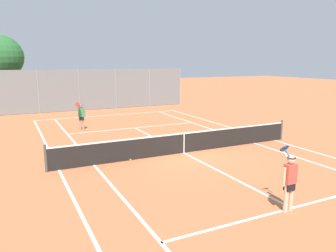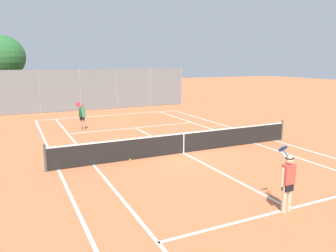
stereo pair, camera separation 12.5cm
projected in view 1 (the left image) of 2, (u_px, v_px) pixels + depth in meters
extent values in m
plane|color=#BC663D|center=(184.00, 153.00, 15.00)|extent=(120.00, 120.00, 0.00)
cube|color=silver|center=(110.00, 115.00, 25.48)|extent=(11.00, 0.10, 0.01)
cube|color=silver|center=(59.00, 170.00, 12.62)|extent=(0.10, 23.80, 0.01)
cube|color=silver|center=(274.00, 140.00, 17.38)|extent=(0.10, 23.80, 0.01)
cube|color=silver|center=(94.00, 165.00, 13.21)|extent=(0.10, 23.80, 0.01)
cube|color=silver|center=(254.00, 143.00, 16.79)|extent=(0.10, 23.80, 0.01)
cube|color=silver|center=(292.00, 208.00, 9.36)|extent=(8.26, 0.10, 0.01)
cube|color=silver|center=(135.00, 128.00, 20.63)|extent=(8.26, 0.10, 0.01)
cube|color=silver|center=(184.00, 153.00, 15.00)|extent=(0.10, 12.80, 0.01)
cylinder|color=#474C47|center=(46.00, 158.00, 12.32)|extent=(0.10, 0.10, 1.07)
cylinder|color=#474C47|center=(281.00, 130.00, 17.47)|extent=(0.10, 0.10, 1.07)
cube|color=black|center=(184.00, 143.00, 14.91)|extent=(11.90, 0.02, 0.89)
cube|color=white|center=(184.00, 133.00, 14.82)|extent=(11.90, 0.03, 0.06)
cube|color=white|center=(184.00, 144.00, 14.91)|extent=(0.05, 0.03, 0.89)
cylinder|color=beige|center=(286.00, 198.00, 9.08)|extent=(0.13, 0.13, 0.82)
cylinder|color=beige|center=(291.00, 197.00, 9.16)|extent=(0.13, 0.13, 0.82)
cube|color=black|center=(289.00, 186.00, 9.06)|extent=(0.28, 0.18, 0.24)
cube|color=#D84C3F|center=(290.00, 174.00, 8.99)|extent=(0.34, 0.20, 0.56)
sphere|color=beige|center=(291.00, 160.00, 8.91)|extent=(0.22, 0.22, 0.22)
cylinder|color=black|center=(292.00, 158.00, 8.90)|extent=(0.23, 0.23, 0.02)
cylinder|color=beige|center=(284.00, 177.00, 8.90)|extent=(0.08, 0.08, 0.52)
cylinder|color=beige|center=(291.00, 162.00, 9.11)|extent=(0.08, 0.46, 0.35)
cylinder|color=#1E4C99|center=(287.00, 153.00, 9.36)|extent=(0.03, 0.25, 0.22)
cylinder|color=#1E4C99|center=(284.00, 148.00, 9.45)|extent=(0.28, 0.20, 0.23)
cylinder|color=tan|center=(83.00, 123.00, 19.94)|extent=(0.13, 0.13, 0.82)
cylinder|color=tan|center=(80.00, 124.00, 19.87)|extent=(0.13, 0.13, 0.82)
cube|color=black|center=(81.00, 118.00, 19.84)|extent=(0.29, 0.19, 0.24)
cube|color=#338C59|center=(81.00, 112.00, 19.77)|extent=(0.35, 0.21, 0.56)
sphere|color=tan|center=(81.00, 106.00, 19.70)|extent=(0.22, 0.22, 0.22)
cylinder|color=black|center=(81.00, 105.00, 19.68)|extent=(0.23, 0.23, 0.02)
cylinder|color=tan|center=(85.00, 113.00, 19.87)|extent=(0.08, 0.08, 0.52)
cylinder|color=tan|center=(79.00, 108.00, 19.54)|extent=(0.10, 0.46, 0.35)
cylinder|color=maroon|center=(77.00, 106.00, 19.22)|extent=(0.04, 0.25, 0.22)
cylinder|color=maroon|center=(78.00, 104.00, 19.09)|extent=(0.29, 0.21, 0.23)
sphere|color=#D1DB33|center=(47.00, 128.00, 20.38)|extent=(0.07, 0.07, 0.07)
sphere|color=#D1DB33|center=(130.00, 160.00, 13.87)|extent=(0.07, 0.07, 0.07)
sphere|color=#D1DB33|center=(108.00, 168.00, 12.78)|extent=(0.07, 0.07, 0.07)
sphere|color=#D1DB33|center=(96.00, 124.00, 21.68)|extent=(0.07, 0.07, 0.07)
sphere|color=#D1DB33|center=(69.00, 125.00, 21.27)|extent=(0.07, 0.07, 0.07)
cylinder|color=gray|center=(38.00, 92.00, 26.11)|extent=(0.08, 0.08, 3.50)
cylinder|color=gray|center=(79.00, 90.00, 27.50)|extent=(0.08, 0.08, 3.50)
cylinder|color=gray|center=(116.00, 89.00, 28.89)|extent=(0.08, 0.08, 3.50)
cylinder|color=gray|center=(149.00, 87.00, 30.27)|extent=(0.08, 0.08, 3.50)
cylinder|color=gray|center=(180.00, 86.00, 31.66)|extent=(0.08, 0.08, 3.50)
cube|color=slate|center=(98.00, 89.00, 28.19)|extent=(16.07, 0.02, 3.46)
cylinder|color=brown|center=(5.00, 91.00, 27.88)|extent=(0.25, 0.25, 3.24)
sphere|color=#26602D|center=(1.00, 57.00, 27.32)|extent=(3.55, 3.55, 3.55)
sphere|color=#26602D|center=(6.00, 62.00, 27.57)|extent=(2.11, 2.11, 2.11)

